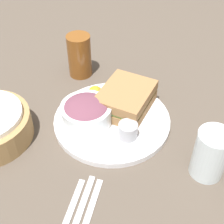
{
  "coord_description": "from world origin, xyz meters",
  "views": [
    {
      "loc": [
        -0.5,
        -0.24,
        0.54
      ],
      "look_at": [
        0.0,
        0.0,
        0.04
      ],
      "focal_mm": 50.0,
      "sensor_mm": 36.0,
      "label": 1
    }
  ],
  "objects_px": {
    "plate": "(112,120)",
    "sandwich": "(126,99)",
    "knife": "(78,216)",
    "water_glass": "(211,154)",
    "spoon": "(69,214)",
    "salad_bowl": "(86,112)",
    "fork": "(87,218)",
    "dressing_cup": "(128,131)",
    "drink_glass": "(79,56)"
  },
  "relations": [
    {
      "from": "plate",
      "to": "sandwich",
      "type": "relative_size",
      "value": 2.0
    },
    {
      "from": "sandwich",
      "to": "drink_glass",
      "type": "distance_m",
      "value": 0.21
    },
    {
      "from": "plate",
      "to": "water_glass",
      "type": "xyz_separation_m",
      "value": [
        -0.04,
        -0.24,
        0.05
      ]
    },
    {
      "from": "drink_glass",
      "to": "knife",
      "type": "relative_size",
      "value": 0.66
    },
    {
      "from": "knife",
      "to": "drink_glass",
      "type": "bearing_deg",
      "value": -162.4
    },
    {
      "from": "knife",
      "to": "sandwich",
      "type": "bearing_deg",
      "value": 175.61
    },
    {
      "from": "dressing_cup",
      "to": "spoon",
      "type": "xyz_separation_m",
      "value": [
        -0.22,
        0.02,
        -0.03
      ]
    },
    {
      "from": "knife",
      "to": "water_glass",
      "type": "xyz_separation_m",
      "value": [
        0.21,
        -0.19,
        0.05
      ]
    },
    {
      "from": "knife",
      "to": "spoon",
      "type": "distance_m",
      "value": 0.02
    },
    {
      "from": "plate",
      "to": "salad_bowl",
      "type": "bearing_deg",
      "value": 126.4
    },
    {
      "from": "fork",
      "to": "spoon",
      "type": "height_order",
      "value": "same"
    },
    {
      "from": "plate",
      "to": "dressing_cup",
      "type": "xyz_separation_m",
      "value": [
        -0.04,
        -0.06,
        0.03
      ]
    },
    {
      "from": "salad_bowl",
      "to": "plate",
      "type": "bearing_deg",
      "value": -53.6
    },
    {
      "from": "dressing_cup",
      "to": "fork",
      "type": "xyz_separation_m",
      "value": [
        -0.21,
        -0.01,
        -0.03
      ]
    },
    {
      "from": "knife",
      "to": "fork",
      "type": "bearing_deg",
      "value": 90.0
    },
    {
      "from": "sandwich",
      "to": "water_glass",
      "type": "relative_size",
      "value": 1.27
    },
    {
      "from": "dressing_cup",
      "to": "knife",
      "type": "relative_size",
      "value": 0.24
    },
    {
      "from": "plate",
      "to": "knife",
      "type": "height_order",
      "value": "plate"
    },
    {
      "from": "drink_glass",
      "to": "fork",
      "type": "height_order",
      "value": "drink_glass"
    },
    {
      "from": "plate",
      "to": "water_glass",
      "type": "height_order",
      "value": "water_glass"
    },
    {
      "from": "fork",
      "to": "dressing_cup",
      "type": "bearing_deg",
      "value": 171.43
    },
    {
      "from": "plate",
      "to": "fork",
      "type": "xyz_separation_m",
      "value": [
        -0.25,
        -0.07,
        -0.01
      ]
    },
    {
      "from": "sandwich",
      "to": "knife",
      "type": "height_order",
      "value": "sandwich"
    },
    {
      "from": "plate",
      "to": "knife",
      "type": "distance_m",
      "value": 0.26
    },
    {
      "from": "spoon",
      "to": "water_glass",
      "type": "distance_m",
      "value": 0.3
    },
    {
      "from": "plate",
      "to": "water_glass",
      "type": "bearing_deg",
      "value": -100.42
    },
    {
      "from": "sandwich",
      "to": "fork",
      "type": "xyz_separation_m",
      "value": [
        -0.3,
        -0.06,
        -0.04
      ]
    },
    {
      "from": "sandwich",
      "to": "spoon",
      "type": "xyz_separation_m",
      "value": [
        -0.31,
        -0.03,
        -0.04
      ]
    },
    {
      "from": "drink_glass",
      "to": "knife",
      "type": "height_order",
      "value": "drink_glass"
    },
    {
      "from": "salad_bowl",
      "to": "water_glass",
      "type": "distance_m",
      "value": 0.29
    },
    {
      "from": "sandwich",
      "to": "dressing_cup",
      "type": "xyz_separation_m",
      "value": [
        -0.09,
        -0.05,
        -0.01
      ]
    },
    {
      "from": "plate",
      "to": "spoon",
      "type": "bearing_deg",
      "value": -171.63
    },
    {
      "from": "plate",
      "to": "salad_bowl",
      "type": "relative_size",
      "value": 2.34
    },
    {
      "from": "salad_bowl",
      "to": "fork",
      "type": "relative_size",
      "value": 0.68
    },
    {
      "from": "sandwich",
      "to": "knife",
      "type": "distance_m",
      "value": 0.31
    },
    {
      "from": "salad_bowl",
      "to": "fork",
      "type": "xyz_separation_m",
      "value": [
        -0.22,
        -0.12,
        -0.04
      ]
    },
    {
      "from": "drink_glass",
      "to": "fork",
      "type": "bearing_deg",
      "value": -148.0
    },
    {
      "from": "dressing_cup",
      "to": "sandwich",
      "type": "bearing_deg",
      "value": 27.32
    },
    {
      "from": "sandwich",
      "to": "salad_bowl",
      "type": "relative_size",
      "value": 1.17
    },
    {
      "from": "dressing_cup",
      "to": "knife",
      "type": "distance_m",
      "value": 0.22
    },
    {
      "from": "fork",
      "to": "knife",
      "type": "bearing_deg",
      "value": -90.0
    },
    {
      "from": "sandwich",
      "to": "dressing_cup",
      "type": "bearing_deg",
      "value": -152.68
    },
    {
      "from": "fork",
      "to": "spoon",
      "type": "relative_size",
      "value": 1.11
    },
    {
      "from": "dressing_cup",
      "to": "drink_glass",
      "type": "relative_size",
      "value": 0.36
    },
    {
      "from": "sandwich",
      "to": "fork",
      "type": "distance_m",
      "value": 0.31
    },
    {
      "from": "knife",
      "to": "spoon",
      "type": "relative_size",
      "value": 1.17
    },
    {
      "from": "salad_bowl",
      "to": "fork",
      "type": "height_order",
      "value": "salad_bowl"
    },
    {
      "from": "sandwich",
      "to": "spoon",
      "type": "relative_size",
      "value": 0.89
    },
    {
      "from": "plate",
      "to": "knife",
      "type": "relative_size",
      "value": 1.52
    },
    {
      "from": "plate",
      "to": "sandwich",
      "type": "bearing_deg",
      "value": -14.59
    }
  ]
}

